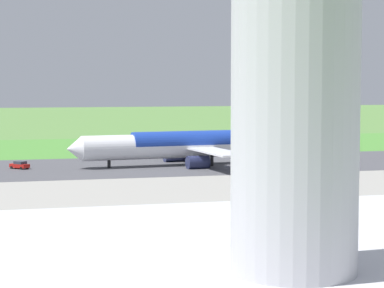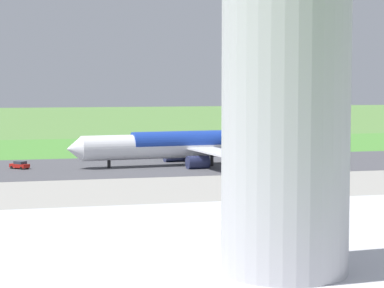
{
  "view_description": "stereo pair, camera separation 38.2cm",
  "coord_description": "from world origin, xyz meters",
  "px_view_note": "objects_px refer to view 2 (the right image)",
  "views": [
    {
      "loc": [
        48.75,
        160.32,
        17.58
      ],
      "look_at": [
        6.65,
        0.0,
        4.5
      ],
      "focal_mm": 72.84,
      "sensor_mm": 36.0,
      "label": 1
    },
    {
      "loc": [
        48.38,
        160.42,
        17.58
      ],
      "look_at": [
        6.65,
        0.0,
        4.5
      ],
      "focal_mm": 72.84,
      "sensor_mm": 36.0,
      "label": 2
    }
  ],
  "objects_px": {
    "airliner_main": "(194,145)",
    "traffic_cone_orange": "(175,147)",
    "service_car_followme": "(20,165)",
    "no_stopping_sign": "(182,140)"
  },
  "relations": [
    {
      "from": "service_car_followme",
      "to": "traffic_cone_orange",
      "type": "distance_m",
      "value": 58.49
    },
    {
      "from": "service_car_followme",
      "to": "traffic_cone_orange",
      "type": "relative_size",
      "value": 7.9
    },
    {
      "from": "no_stopping_sign",
      "to": "airliner_main",
      "type": "bearing_deg",
      "value": 78.96
    },
    {
      "from": "airliner_main",
      "to": "service_car_followme",
      "type": "relative_size",
      "value": 12.46
    },
    {
      "from": "airliner_main",
      "to": "no_stopping_sign",
      "type": "relative_size",
      "value": 19.14
    },
    {
      "from": "airliner_main",
      "to": "service_car_followme",
      "type": "distance_m",
      "value": 36.61
    },
    {
      "from": "airliner_main",
      "to": "no_stopping_sign",
      "type": "bearing_deg",
      "value": -101.04
    },
    {
      "from": "no_stopping_sign",
      "to": "traffic_cone_orange",
      "type": "distance_m",
      "value": 8.34
    },
    {
      "from": "airliner_main",
      "to": "traffic_cone_orange",
      "type": "relative_size",
      "value": 98.45
    },
    {
      "from": "traffic_cone_orange",
      "to": "service_car_followme",
      "type": "bearing_deg",
      "value": 44.01
    }
  ]
}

